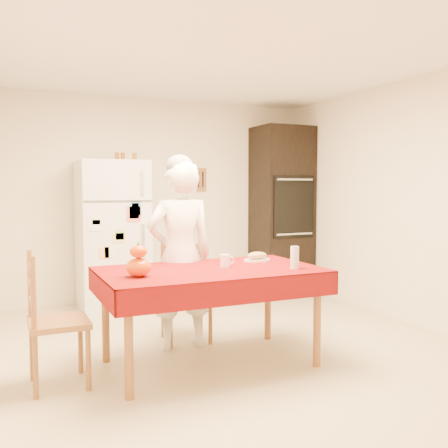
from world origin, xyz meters
TOP-DOWN VIEW (x-y plane):
  - floor at (0.00, 0.00)m, footprint 4.50×4.50m
  - room_shell at (0.00, 0.00)m, footprint 4.02×4.52m
  - refrigerator at (-0.65, 1.88)m, footprint 0.75×0.74m
  - oven_cabinet at (1.63, 1.93)m, footprint 0.70×0.62m
  - dining_table at (-0.34, -0.28)m, footprint 1.70×1.00m
  - chair_far at (-0.29, 0.43)m, footprint 0.46×0.44m
  - chair_left at (-1.53, -0.24)m, footprint 0.40×0.42m
  - seated_woman at (-0.41, 0.21)m, footprint 0.60×0.41m
  - coffee_mug at (-0.19, -0.26)m, footprint 0.08×0.08m
  - pumpkin_lower at (-0.93, -0.40)m, footprint 0.18×0.18m
  - pumpkin_upper at (-0.93, -0.40)m, footprint 0.12×0.12m
  - wine_glass at (0.27, -0.55)m, footprint 0.07×0.07m
  - bread_plate at (0.19, -0.08)m, footprint 0.24×0.24m
  - bread_loaf at (0.19, -0.08)m, footprint 0.18×0.10m
  - spice_jar_left at (-0.57, 1.93)m, footprint 0.05×0.05m
  - spice_jar_mid at (-0.50, 1.93)m, footprint 0.05×0.05m
  - spice_jar_right at (-0.37, 1.93)m, footprint 0.05×0.05m

SIDE VIEW (x-z plane):
  - floor at x=0.00m, z-range 0.00..0.00m
  - chair_far at x=-0.29m, z-range 0.03..0.98m
  - chair_left at x=-1.53m, z-range 0.03..0.98m
  - dining_table at x=-0.34m, z-range 0.31..1.07m
  - bread_plate at x=0.19m, z-range 0.76..0.78m
  - seated_woman at x=-0.41m, z-range 0.00..1.62m
  - bread_loaf at x=0.19m, z-range 0.78..0.84m
  - coffee_mug at x=-0.19m, z-range 0.76..0.86m
  - pumpkin_lower at x=-0.93m, z-range 0.76..0.90m
  - wine_glass at x=0.27m, z-range 0.76..0.94m
  - refrigerator at x=-0.65m, z-range 0.00..1.70m
  - pumpkin_upper at x=-0.93m, z-range 0.90..0.99m
  - oven_cabinet at x=1.63m, z-range 0.00..2.20m
  - room_shell at x=0.00m, z-range 0.37..2.88m
  - spice_jar_left at x=-0.57m, z-range 1.70..1.80m
  - spice_jar_mid at x=-0.50m, z-range 1.70..1.80m
  - spice_jar_right at x=-0.37m, z-range 1.70..1.80m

